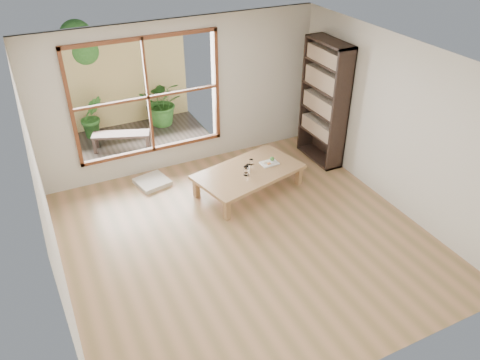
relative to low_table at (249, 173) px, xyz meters
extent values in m
plane|color=tan|center=(-0.61, -1.11, -0.34)|extent=(5.00, 5.00, 0.00)
cube|color=#9F784D|center=(0.00, 0.00, 0.02)|extent=(1.93, 1.37, 0.05)
cube|color=#9F784D|center=(-0.67, -0.58, -0.17)|extent=(0.11, 0.11, 0.33)
cube|color=#9F784D|center=(-0.86, 0.21, -0.17)|extent=(0.11, 0.11, 0.33)
cube|color=#9F784D|center=(0.86, -0.21, -0.17)|extent=(0.11, 0.11, 0.33)
cube|color=#9F784D|center=(0.67, 0.58, -0.17)|extent=(0.11, 0.11, 0.33)
cube|color=beige|center=(-1.41, 0.89, -0.30)|extent=(0.61, 0.61, 0.07)
cube|color=#30201A|center=(1.69, 0.41, 0.77)|extent=(0.35, 0.99, 2.21)
cylinder|color=silver|center=(-0.10, -0.11, 0.12)|extent=(0.09, 0.09, 0.16)
cylinder|color=silver|center=(0.13, 0.16, 0.09)|extent=(0.06, 0.06, 0.09)
cylinder|color=silver|center=(0.01, 0.05, 0.09)|extent=(0.07, 0.07, 0.09)
cylinder|color=silver|center=(-0.06, -0.01, 0.08)|extent=(0.06, 0.06, 0.08)
cube|color=white|center=(0.41, 0.05, 0.05)|extent=(0.30, 0.21, 0.02)
sphere|color=#417F32|center=(0.49, 0.09, 0.10)|extent=(0.07, 0.07, 0.07)
cube|color=orange|center=(0.38, 0.00, 0.08)|extent=(0.05, 0.04, 0.03)
cube|color=beige|center=(0.34, 0.08, 0.07)|extent=(0.06, 0.05, 0.02)
cylinder|color=silver|center=(0.44, -0.02, 0.07)|extent=(0.17, 0.02, 0.01)
cube|color=#372E28|center=(-1.21, 2.45, -0.34)|extent=(2.80, 2.00, 0.05)
cube|color=#30201A|center=(-1.56, 2.31, 0.01)|extent=(1.11, 0.67, 0.04)
cube|color=#30201A|center=(-2.07, 2.37, -0.16)|extent=(0.08, 0.08, 0.29)
cube|color=#30201A|center=(-1.99, 2.59, -0.16)|extent=(0.08, 0.08, 0.29)
cube|color=#30201A|center=(-1.14, 2.02, -0.16)|extent=(0.08, 0.08, 0.29)
cube|color=#30201A|center=(-1.06, 2.24, -0.16)|extent=(0.08, 0.08, 0.29)
cube|color=tan|center=(-1.21, 3.45, 0.56)|extent=(2.80, 0.06, 1.80)
imported|color=#336525|center=(-0.48, 3.05, 0.19)|extent=(1.10, 1.03, 1.00)
imported|color=#336525|center=(-1.93, 3.10, 0.12)|extent=(0.51, 0.43, 0.87)
cylinder|color=#4C3D2D|center=(-1.91, 3.75, 0.46)|extent=(0.14, 0.14, 1.60)
sphere|color=#336525|center=(-1.79, 3.75, 1.31)|extent=(0.84, 0.84, 0.84)
sphere|color=#336525|center=(-2.06, 3.83, 1.11)|extent=(0.70, 0.70, 0.70)
sphere|color=#336525|center=(-1.88, 3.65, 1.56)|extent=(0.64, 0.64, 0.64)
camera|label=1|loc=(-3.01, -5.86, 4.03)|focal=35.00mm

